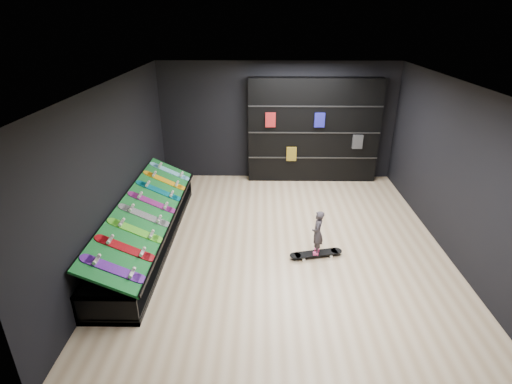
{
  "coord_description": "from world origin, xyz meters",
  "views": [
    {
      "loc": [
        -0.4,
        -6.57,
        4.04
      ],
      "look_at": [
        -0.5,
        0.2,
        1.0
      ],
      "focal_mm": 28.0,
      "sensor_mm": 36.0,
      "label": 1
    }
  ],
  "objects_px": {
    "display_rack": "(148,232)",
    "back_shelving": "(313,131)",
    "floor_skateboard": "(316,255)",
    "child": "(317,241)"
  },
  "relations": [
    {
      "from": "display_rack",
      "to": "floor_skateboard",
      "type": "relative_size",
      "value": 4.59
    },
    {
      "from": "display_rack",
      "to": "child",
      "type": "bearing_deg",
      "value": -7.82
    },
    {
      "from": "back_shelving",
      "to": "child",
      "type": "distance_m",
      "value": 3.89
    },
    {
      "from": "back_shelving",
      "to": "floor_skateboard",
      "type": "distance_m",
      "value": 3.97
    },
    {
      "from": "floor_skateboard",
      "to": "child",
      "type": "bearing_deg",
      "value": -12.63
    },
    {
      "from": "display_rack",
      "to": "back_shelving",
      "type": "height_order",
      "value": "back_shelving"
    },
    {
      "from": "display_rack",
      "to": "back_shelving",
      "type": "bearing_deg",
      "value": 43.84
    },
    {
      "from": "back_shelving",
      "to": "floor_skateboard",
      "type": "height_order",
      "value": "back_shelving"
    },
    {
      "from": "display_rack",
      "to": "child",
      "type": "distance_m",
      "value": 3.18
    },
    {
      "from": "display_rack",
      "to": "child",
      "type": "relative_size",
      "value": 9.02
    }
  ]
}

